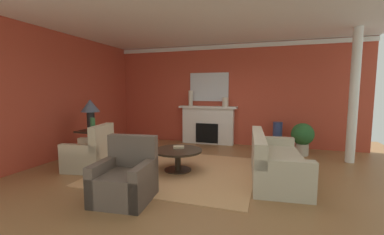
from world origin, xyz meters
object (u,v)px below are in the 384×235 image
(sofa, at_px, (274,163))
(potted_plant, at_px, (302,136))
(mantel_mirror, at_px, (209,87))
(vase_on_side_table, at_px, (93,125))
(vase_tall_corner, at_px, (277,136))
(armchair_facing_fireplace, at_px, (125,180))
(side_table, at_px, (92,142))
(armchair_near_window, at_px, (90,155))
(vase_mantel_left, at_px, (191,98))
(table_lamp, at_px, (90,109))
(coffee_table, at_px, (178,155))
(vase_mantel_right, at_px, (225,102))
(fireplace, at_px, (208,126))

(sofa, relative_size, potted_plant, 2.61)
(mantel_mirror, relative_size, vase_on_side_table, 3.80)
(vase_tall_corner, distance_m, vase_on_side_table, 4.83)
(sofa, distance_m, armchair_facing_fireplace, 2.73)
(side_table, height_order, vase_on_side_table, vase_on_side_table)
(mantel_mirror, bearing_deg, armchair_near_window, -117.27)
(vase_tall_corner, distance_m, vase_mantel_left, 2.81)
(armchair_near_window, height_order, vase_mantel_left, vase_mantel_left)
(armchair_facing_fireplace, relative_size, side_table, 1.36)
(armchair_facing_fireplace, height_order, table_lamp, table_lamp)
(coffee_table, relative_size, table_lamp, 1.33)
(vase_mantel_right, bearing_deg, table_lamp, -138.36)
(mantel_mirror, xyz_separation_m, coffee_table, (0.07, -2.92, -1.43))
(mantel_mirror, height_order, armchair_near_window, mantel_mirror)
(sofa, relative_size, vase_mantel_left, 4.53)
(mantel_mirror, distance_m, potted_plant, 3.05)
(vase_mantel_right, bearing_deg, vase_tall_corner, -9.41)
(vase_on_side_table, bearing_deg, vase_mantel_left, 59.14)
(sofa, xyz_separation_m, vase_on_side_table, (-4.08, -0.02, 0.56))
(armchair_facing_fireplace, relative_size, vase_tall_corner, 1.20)
(vase_on_side_table, xyz_separation_m, potted_plant, (4.78, 2.02, -0.37))
(vase_mantel_left, bearing_deg, vase_on_side_table, -120.86)
(vase_tall_corner, bearing_deg, mantel_mirror, 168.47)
(coffee_table, bearing_deg, vase_mantel_left, 102.65)
(sofa, xyz_separation_m, potted_plant, (0.70, 2.00, 0.19))
(armchair_facing_fireplace, xyz_separation_m, table_lamp, (-2.07, 1.77, 0.92))
(coffee_table, bearing_deg, potted_plant, 39.64)
(side_table, relative_size, potted_plant, 0.84)
(armchair_facing_fireplace, height_order, vase_tall_corner, armchair_facing_fireplace)
(vase_mantel_left, bearing_deg, sofa, -46.03)
(fireplace, bearing_deg, mantel_mirror, 90.00)
(coffee_table, distance_m, potted_plant, 3.37)
(vase_mantel_right, bearing_deg, fireplace, 174.87)
(sofa, xyz_separation_m, armchair_near_window, (-3.70, -0.60, 0.01))
(mantel_mirror, height_order, vase_on_side_table, mantel_mirror)
(vase_mantel_right, bearing_deg, sofa, -61.53)
(mantel_mirror, xyz_separation_m, vase_mantel_left, (-0.55, -0.17, -0.35))
(mantel_mirror, bearing_deg, side_table, -130.30)
(vase_mantel_right, height_order, potted_plant, vase_mantel_right)
(side_table, distance_m, vase_on_side_table, 0.50)
(mantel_mirror, distance_m, side_table, 3.77)
(vase_on_side_table, distance_m, potted_plant, 5.20)
(side_table, bearing_deg, mantel_mirror, 49.70)
(vase_mantel_right, height_order, vase_tall_corner, vase_mantel_right)
(fireplace, distance_m, table_lamp, 3.48)
(armchair_near_window, distance_m, vase_tall_corner, 4.81)
(vase_mantel_left, bearing_deg, vase_tall_corner, -5.47)
(sofa, bearing_deg, mantel_mirror, 125.27)
(armchair_facing_fireplace, bearing_deg, sofa, 37.72)
(fireplace, distance_m, vase_mantel_right, 0.94)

